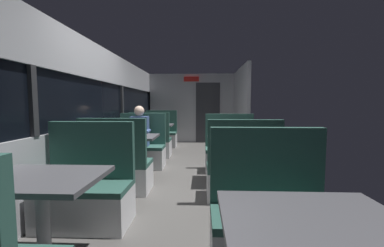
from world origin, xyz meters
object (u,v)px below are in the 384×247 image
bench_near_window_facing_entry (87,194)px  dining_table_front_aisle (313,237)px  seated_passenger (140,142)px  bench_rear_aisle_facing_entry (230,154)px  dining_table_rear_aisle (235,144)px  bench_mid_window_facing_entry (141,151)px  bench_mid_window_facing_end (117,170)px  bench_far_window_facing_end (151,143)px  dining_table_far_window (156,128)px  bench_front_aisle_facing_entry (270,226)px  bench_rear_aisle_facing_end (242,175)px  dining_table_near_window (42,189)px  bench_far_window_facing_entry (161,136)px  dining_table_mid_window (131,141)px

bench_near_window_facing_entry → dining_table_front_aisle: bench_near_window_facing_entry is taller
seated_passenger → dining_table_front_aisle: bearing=-63.4°
bench_rear_aisle_facing_entry → dining_table_rear_aisle: bearing=-90.0°
bench_near_window_facing_entry → dining_table_rear_aisle: (1.79, 1.44, 0.31)m
bench_mid_window_facing_entry → dining_table_rear_aisle: (1.79, -0.90, 0.31)m
bench_mid_window_facing_end → bench_far_window_facing_end: bearing=90.0°
dining_table_rear_aisle → dining_table_front_aisle: bearing=-90.0°
dining_table_far_window → bench_front_aisle_facing_entry: bearing=-68.7°
bench_rear_aisle_facing_end → bench_far_window_facing_end: bearing=125.2°
bench_far_window_facing_end → bench_front_aisle_facing_entry: (1.79, -3.88, 0.00)m
bench_mid_window_facing_end → dining_table_far_window: bearing=90.0°
dining_table_front_aisle → bench_near_window_facing_entry: bearing=144.0°
dining_table_near_window → bench_far_window_facing_entry: size_ratio=0.82×
bench_mid_window_facing_end → bench_far_window_facing_end: same height
bench_far_window_facing_entry → seated_passenger: (0.00, -2.41, 0.21)m
bench_front_aisle_facing_entry → bench_far_window_facing_entry: bearing=108.7°
dining_table_mid_window → dining_table_far_window: bearing=90.0°
dining_table_far_window → bench_front_aisle_facing_entry: 4.93m
bench_mid_window_facing_entry → bench_mid_window_facing_end: bearing=-90.0°
bench_near_window_facing_entry → dining_table_far_window: bearing=90.0°
bench_mid_window_facing_end → bench_front_aisle_facing_entry: (1.79, -1.54, 0.00)m
bench_mid_window_facing_entry → bench_rear_aisle_facing_entry: same height
dining_table_near_window → bench_far_window_facing_end: (0.00, 3.98, -0.31)m
bench_rear_aisle_facing_end → seated_passenger: size_ratio=0.87×
bench_near_window_facing_entry → bench_far_window_facing_end: size_ratio=1.00×
dining_table_far_window → bench_rear_aisle_facing_entry: 2.59m
dining_table_mid_window → bench_mid_window_facing_entry: (0.00, 0.70, -0.31)m
dining_table_front_aisle → dining_table_rear_aisle: bearing=90.0°
bench_rear_aisle_facing_end → bench_near_window_facing_entry: bearing=-157.5°
bench_far_window_facing_entry → bench_far_window_facing_end: bearing=-90.0°
bench_far_window_facing_entry → bench_front_aisle_facing_entry: (1.79, -5.28, 0.00)m
bench_mid_window_facing_entry → dining_table_mid_window: bearing=-90.0°
dining_table_far_window → bench_rear_aisle_facing_end: bench_rear_aisle_facing_end is taller
bench_mid_window_facing_entry → bench_far_window_facing_end: bearing=90.0°
bench_rear_aisle_facing_end → seated_passenger: seated_passenger is taller
bench_mid_window_facing_end → bench_far_window_facing_end: size_ratio=1.00×
bench_rear_aisle_facing_entry → dining_table_far_window: bearing=134.2°
dining_table_near_window → bench_mid_window_facing_end: size_ratio=0.82×
dining_table_mid_window → seated_passenger: bearing=90.0°
dining_table_mid_window → bench_far_window_facing_entry: size_ratio=0.82×
bench_far_window_facing_entry → dining_table_far_window: bearing=-90.0°
dining_table_rear_aisle → seated_passenger: seated_passenger is taller
bench_mid_window_facing_end → seated_passenger: bearing=90.0°
bench_near_window_facing_entry → bench_mid_window_facing_entry: 2.34m
dining_table_far_window → bench_far_window_facing_end: bearing=-90.0°
dining_table_far_window → bench_far_window_facing_entry: 0.77m
dining_table_mid_window → bench_far_window_facing_entry: (0.00, 3.04, -0.31)m
bench_far_window_facing_end → seated_passenger: 1.03m
bench_front_aisle_facing_entry → bench_rear_aisle_facing_end: same height
bench_mid_window_facing_entry → bench_far_window_facing_end: size_ratio=1.00×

